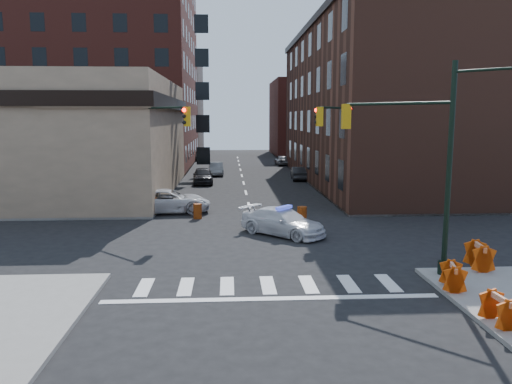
{
  "coord_description": "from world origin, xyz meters",
  "views": [
    {
      "loc": [
        -1.42,
        -24.35,
        6.12
      ],
      "look_at": [
        0.03,
        1.68,
        2.2
      ],
      "focal_mm": 35.0,
      "sensor_mm": 36.0,
      "label": 1
    }
  ],
  "objects": [
    {
      "name": "pedestrian_c",
      "position": [
        -10.15,
        6.02,
        1.07
      ],
      "size": [
        1.16,
        0.73,
        1.84
      ],
      "primitive_type": "imported",
      "rotation": [
        0.0,
        0.0,
        0.28
      ],
      "color": "#202530",
      "rests_on": "sidewalk_nw"
    },
    {
      "name": "barrel_bank",
      "position": [
        -3.31,
        5.6,
        0.46
      ],
      "size": [
        0.63,
        0.63,
        0.92
      ],
      "primitive_type": "cylinder",
      "rotation": [
        0.0,
        0.0,
        -0.28
      ],
      "color": "#CD3B09",
      "rests_on": "ground"
    },
    {
      "name": "police_car",
      "position": [
        1.4,
        1.09,
        0.69
      ],
      "size": [
        4.85,
        4.67,
        1.39
      ],
      "primitive_type": "imported",
      "rotation": [
        0.0,
        0.0,
        0.83
      ],
      "color": "silver",
      "rests_on": "ground"
    },
    {
      "name": "tree_ne_far",
      "position": [
        7.5,
        34.0,
        3.49
      ],
      "size": [
        3.0,
        3.0,
        4.85
      ],
      "color": "black",
      "rests_on": "sidewalk_ne"
    },
    {
      "name": "signal_pole_ne",
      "position": [
        5.84,
        5.35,
        4.34
      ],
      "size": [
        3.67,
        3.58,
        8.0
      ],
      "rotation": [
        0.0,
        0.0,
        -2.36
      ],
      "color": "black",
      "rests_on": "sidewalk_ne"
    },
    {
      "name": "parked_car_enear",
      "position": [
        5.5,
        24.13,
        0.65
      ],
      "size": [
        1.56,
        3.98,
        1.29
      ],
      "primitive_type": "imported",
      "rotation": [
        0.0,
        0.0,
        3.09
      ],
      "color": "black",
      "rests_on": "ground"
    },
    {
      "name": "barrel_road",
      "position": [
        2.82,
        3.81,
        0.5
      ],
      "size": [
        0.67,
        0.67,
        1.0
      ],
      "primitive_type": "cylinder",
      "rotation": [
        0.0,
        0.0,
        0.23
      ],
      "color": "red",
      "rests_on": "ground"
    },
    {
      "name": "sidewalk_nw",
      "position": [
        -23.0,
        32.75,
        0.07
      ],
      "size": [
        34.0,
        54.5,
        0.15
      ],
      "primitive_type": "cube",
      "color": "gray",
      "rests_on": "ground"
    },
    {
      "name": "signal_pole_se",
      "position": [
        6.04,
        -5.52,
        4.61
      ],
      "size": [
        5.4,
        5.27,
        8.0
      ],
      "rotation": [
        0.0,
        0.0,
        2.36
      ],
      "color": "black",
      "rests_on": "sidewalk_se"
    },
    {
      "name": "parked_car_efar",
      "position": [
        5.5,
        39.59,
        0.65
      ],
      "size": [
        1.71,
        3.9,
        1.31
      ],
      "primitive_type": "imported",
      "rotation": [
        0.0,
        0.0,
        3.19
      ],
      "color": "gray",
      "rests_on": "ground"
    },
    {
      "name": "apartment_block",
      "position": [
        -18.5,
        40.0,
        12.0
      ],
      "size": [
        25.0,
        25.0,
        24.0
      ],
      "primitive_type": "cube",
      "color": "#57221B",
      "rests_on": "ground"
    },
    {
      "name": "parked_car_wnear",
      "position": [
        -3.79,
        21.76,
        0.76
      ],
      "size": [
        2.08,
        4.57,
        1.52
      ],
      "primitive_type": "imported",
      "rotation": [
        0.0,
        0.0,
        0.07
      ],
      "color": "black",
      "rests_on": "ground"
    },
    {
      "name": "barricade_nw_b",
      "position": [
        -12.0,
        6.4,
        0.56
      ],
      "size": [
        1.21,
        0.82,
        0.83
      ],
      "primitive_type": null,
      "rotation": [
        0.0,
        0.0,
        0.26
      ],
      "color": "#C33A09",
      "rests_on": "sidewalk_nw"
    },
    {
      "name": "pedestrian_b",
      "position": [
        -12.36,
        8.68,
        1.05
      ],
      "size": [
        1.01,
        0.86,
        1.79
      ],
      "primitive_type": "imported",
      "rotation": [
        0.0,
        0.0,
        -0.23
      ],
      "color": "black",
      "rests_on": "sidewalk_nw"
    },
    {
      "name": "filler_nw",
      "position": [
        -16.0,
        62.0,
        8.0
      ],
      "size": [
        20.0,
        18.0,
        16.0
      ],
      "primitive_type": "cube",
      "color": "brown",
      "rests_on": "ground"
    },
    {
      "name": "tree_ne_near",
      "position": [
        7.5,
        26.0,
        3.49
      ],
      "size": [
        3.0,
        3.0,
        4.85
      ],
      "color": "black",
      "rests_on": "sidewalk_ne"
    },
    {
      "name": "pickup",
      "position": [
        -5.34,
        7.61,
        0.76
      ],
      "size": [
        5.75,
        3.13,
        1.53
      ],
      "primitive_type": "imported",
      "rotation": [
        0.0,
        0.0,
        1.68
      ],
      "color": "silver",
      "rests_on": "ground"
    },
    {
      "name": "barricade_se_b",
      "position": [
        6.4,
        -7.96,
        0.6
      ],
      "size": [
        0.88,
        1.3,
        0.89
      ],
      "primitive_type": null,
      "rotation": [
        0.0,
        0.0,
        1.31
      ],
      "color": "#F1350B",
      "rests_on": "sidewalk_se"
    },
    {
      "name": "commercial_row_ne",
      "position": [
        13.0,
        22.5,
        7.0
      ],
      "size": [
        14.0,
        34.0,
        14.0
      ],
      "primitive_type": "cube",
      "color": "#512D20",
      "rests_on": "ground"
    },
    {
      "name": "pedestrian_a",
      "position": [
        -8.69,
        8.62,
        0.98
      ],
      "size": [
        0.71,
        0.6,
        1.65
      ],
      "primitive_type": "imported",
      "rotation": [
        0.0,
        0.0,
        -0.41
      ],
      "color": "black",
      "rests_on": "sidewalk_nw"
    },
    {
      "name": "parked_car_wdeep",
      "position": [
        -5.43,
        47.14,
        0.66
      ],
      "size": [
        1.93,
        4.59,
        1.32
      ],
      "primitive_type": "imported",
      "rotation": [
        0.0,
        0.0,
        -0.02
      ],
      "color": "black",
      "rests_on": "ground"
    },
    {
      "name": "barricade_nw_a",
      "position": [
        -6.5,
        6.85,
        0.63
      ],
      "size": [
        1.37,
        0.85,
        0.96
      ],
      "primitive_type": null,
      "rotation": [
        0.0,
        0.0,
        0.17
      ],
      "color": "red",
      "rests_on": "sidewalk_nw"
    },
    {
      "name": "barricade_se_c",
      "position": [
        6.4,
        -11.0,
        0.59
      ],
      "size": [
        0.65,
        1.2,
        0.87
      ],
      "primitive_type": null,
      "rotation": [
        0.0,
        0.0,
        1.63
      ],
      "color": "#D9480A",
      "rests_on": "sidewalk_se"
    },
    {
      "name": "filler_ne",
      "position": [
        14.0,
        58.0,
        6.0
      ],
      "size": [
        16.0,
        16.0,
        12.0
      ],
      "primitive_type": "cube",
      "color": "#57221B",
      "rests_on": "ground"
    },
    {
      "name": "parked_car_wfar",
      "position": [
        -2.73,
        28.71,
        0.68
      ],
      "size": [
        1.69,
        4.18,
        1.35
      ],
      "primitive_type": "imported",
      "rotation": [
        0.0,
        0.0,
        0.06
      ],
      "color": "gray",
      "rests_on": "ground"
    },
    {
      "name": "ground",
      "position": [
        0.0,
        0.0,
        0.0
      ],
      "size": [
        140.0,
        140.0,
        0.0
      ],
      "primitive_type": "plane",
      "color": "black",
      "rests_on": "ground"
    },
    {
      "name": "sidewalk_ne",
      "position": [
        23.0,
        32.75,
        0.07
      ],
      "size": [
        34.0,
        54.5,
        0.15
      ],
      "primitive_type": "cube",
      "color": "gray",
      "rests_on": "ground"
    },
    {
      "name": "signal_pole_nw",
      "position": [
        -5.85,
        5.34,
        4.34
      ],
      "size": [
        3.58,
        3.67,
        8.0
      ],
      "rotation": [
        0.0,
        0.0,
        -0.79
      ],
      "color": "black",
      "rests_on": "sidewalk_nw"
    },
    {
      "name": "bank_building",
      "position": [
        -17.0,
        16.5,
        4.5
      ],
      "size": [
        22.0,
        22.0,
        9.0
      ],
      "primitive_type": "cube",
      "color": "#998064",
      "rests_on": "ground"
    },
    {
      "name": "barricade_se_a",
      "position": [
        8.5,
        -5.7,
        0.65
      ],
      "size": [
        0.86,
        1.43,
        1.01
      ],
      "primitive_type": null,
      "rotation": [
        0.0,
        0.0,
        1.42
      ],
      "color": "orange",
      "rests_on": "sidewalk_se"
    }
  ]
}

